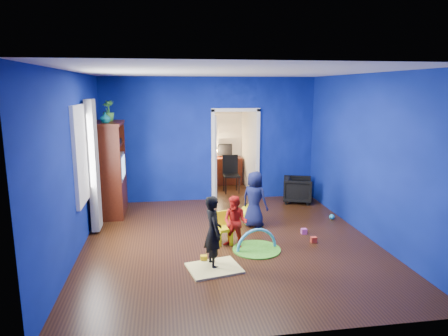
{
  "coord_description": "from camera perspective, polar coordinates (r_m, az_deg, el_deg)",
  "views": [
    {
      "loc": [
        -1.1,
        -6.51,
        2.64
      ],
      "look_at": [
        -0.04,
        0.4,
        1.24
      ],
      "focal_mm": 32.0,
      "sensor_mm": 36.0,
      "label": 1
    }
  ],
  "objects": [
    {
      "name": "wall_front",
      "position": [
        4.1,
        7.24,
        -5.66
      ],
      "size": [
        5.0,
        0.02,
        2.9
      ],
      "primitive_type": "cube",
      "color": "navy",
      "rests_on": "floor"
    },
    {
      "name": "tv_armoire",
      "position": [
        8.69,
        -15.95,
        -0.1
      ],
      "size": [
        0.58,
        1.14,
        1.96
      ],
      "primitive_type": "cube",
      "color": "#3B1109",
      "rests_on": "floor"
    },
    {
      "name": "toy_3",
      "position": [
        7.92,
        3.3,
        -7.72
      ],
      "size": [
        0.11,
        0.11,
        0.11
      ],
      "primitive_type": "sphere",
      "color": "#36BF60",
      "rests_on": "floor"
    },
    {
      "name": "child_navy",
      "position": [
        7.71,
        4.39,
        -4.47
      ],
      "size": [
        0.62,
        0.62,
        1.09
      ],
      "primitive_type": "imported",
      "rotation": [
        0.0,
        0.0,
        2.38
      ],
      "color": "#0F1838",
      "rests_on": "floor"
    },
    {
      "name": "folding_chair",
      "position": [
        10.19,
        1.06,
        -1.0
      ],
      "size": [
        0.4,
        0.4,
        0.92
      ],
      "primitive_type": "cube",
      "color": "black",
      "rests_on": "floor"
    },
    {
      "name": "play_mat",
      "position": [
        6.78,
        4.68,
        -11.51
      ],
      "size": [
        0.8,
        0.8,
        0.02
      ],
      "primitive_type": "cylinder",
      "color": "#4CA224",
      "rests_on": "floor"
    },
    {
      "name": "vase",
      "position": [
        8.25,
        -16.62,
        6.9
      ],
      "size": [
        0.21,
        0.21,
        0.22
      ],
      "primitive_type": "imported",
      "rotation": [
        0.0,
        0.0,
        -0.01
      ],
      "color": "#0D546C",
      "rests_on": "tv_armoire"
    },
    {
      "name": "doorway",
      "position": [
        9.55,
        1.63,
        1.76
      ],
      "size": [
        1.16,
        0.1,
        2.1
      ],
      "primitive_type": "cube",
      "color": "white",
      "rests_on": "floor"
    },
    {
      "name": "toddler_red",
      "position": [
        6.72,
        1.63,
        -7.74
      ],
      "size": [
        0.54,
        0.51,
        0.89
      ],
      "primitive_type": "imported",
      "rotation": [
        0.0,
        0.0,
        -0.56
      ],
      "color": "red",
      "rests_on": "floor"
    },
    {
      "name": "wall_left",
      "position": [
        6.77,
        -20.54,
        0.48
      ],
      "size": [
        0.02,
        5.5,
        2.9
      ],
      "primitive_type": "cube",
      "color": "navy",
      "rests_on": "floor"
    },
    {
      "name": "potted_plant",
      "position": [
        8.76,
        -16.2,
        7.87
      ],
      "size": [
        0.31,
        0.31,
        0.43
      ],
      "primitive_type": "imported",
      "rotation": [
        0.0,
        0.0,
        -0.36
      ],
      "color": "green",
      "rests_on": "tv_armoire"
    },
    {
      "name": "crt_tv",
      "position": [
        8.68,
        -15.7,
        0.16
      ],
      "size": [
        0.46,
        0.7,
        0.54
      ],
      "primitive_type": "cube",
      "color": "silver",
      "rests_on": "tv_armoire"
    },
    {
      "name": "book_shelf",
      "position": [
        11.03,
        0.14,
        8.13
      ],
      "size": [
        0.88,
        0.24,
        0.04
      ],
      "primitive_type": "cube",
      "color": "white",
      "rests_on": "study_desk"
    },
    {
      "name": "desk_monitor",
      "position": [
        11.15,
        0.13,
        2.64
      ],
      "size": [
        0.4,
        0.05,
        0.32
      ],
      "primitive_type": "cube",
      "color": "black",
      "rests_on": "study_desk"
    },
    {
      "name": "wall_back",
      "position": [
        9.4,
        -1.96,
        4.07
      ],
      "size": [
        5.0,
        0.02,
        2.9
      ],
      "primitive_type": "cube",
      "color": "navy",
      "rests_on": "floor"
    },
    {
      "name": "child_black",
      "position": [
        5.99,
        -1.56,
        -9.08
      ],
      "size": [
        0.33,
        0.44,
        1.1
      ],
      "primitive_type": "imported",
      "rotation": [
        0.0,
        0.0,
        1.76
      ],
      "color": "black",
      "rests_on": "floor"
    },
    {
      "name": "kid_chair",
      "position": [
        6.95,
        0.09,
        -8.78
      ],
      "size": [
        0.35,
        0.35,
        0.5
      ],
      "primitive_type": "cube",
      "rotation": [
        0.0,
        0.0,
        0.31
      ],
      "color": "yellow",
      "rests_on": "floor"
    },
    {
      "name": "alcove",
      "position": [
        10.37,
        0.77,
        3.65
      ],
      "size": [
        1.0,
        1.75,
        2.5
      ],
      "primitive_type": null,
      "color": "silver",
      "rests_on": "floor"
    },
    {
      "name": "toy_2",
      "position": [
        6.34,
        -2.9,
        -12.8
      ],
      "size": [
        0.1,
        0.08,
        0.1
      ],
      "primitive_type": "cube",
      "color": "yellow",
      "rests_on": "floor"
    },
    {
      "name": "armchair",
      "position": [
        9.54,
        10.47,
        -3.07
      ],
      "size": [
        0.82,
        0.81,
        0.59
      ],
      "primitive_type": "imported",
      "rotation": [
        0.0,
        0.0,
        1.26
      ],
      "color": "black",
      "rests_on": "floor"
    },
    {
      "name": "hopper_ball",
      "position": [
        8.03,
        3.6,
        -6.48
      ],
      "size": [
        0.37,
        0.37,
        0.37
      ],
      "primitive_type": "sphere",
      "color": "yellow",
      "rests_on": "floor"
    },
    {
      "name": "toy_4",
      "position": [
        7.58,
        11.35,
        -8.86
      ],
      "size": [
        0.1,
        0.08,
        0.1
      ],
      "primitive_type": "cube",
      "color": "#CE4DA7",
      "rests_on": "floor"
    },
    {
      "name": "wall_right",
      "position": [
        7.53,
        19.93,
        1.57
      ],
      "size": [
        0.02,
        5.5,
        2.9
      ],
      "primitive_type": "cube",
      "color": "navy",
      "rests_on": "floor"
    },
    {
      "name": "window_left",
      "position": [
        7.09,
        -19.92,
        1.81
      ],
      "size": [
        0.03,
        0.95,
        1.55
      ],
      "primitive_type": "cube",
      "color": "white",
      "rests_on": "wall_left"
    },
    {
      "name": "floor",
      "position": [
        7.11,
        0.79,
        -10.44
      ],
      "size": [
        5.0,
        5.5,
        0.01
      ],
      "primitive_type": "cube",
      "color": "black",
      "rests_on": "ground"
    },
    {
      "name": "curtain",
      "position": [
        7.65,
        -18.15,
        0.3
      ],
      "size": [
        0.14,
        0.42,
        2.4
      ],
      "primitive_type": "cube",
      "color": "slate",
      "rests_on": "floor"
    },
    {
      "name": "toy_0",
      "position": [
        7.22,
        12.69,
        -9.97
      ],
      "size": [
        0.1,
        0.08,
        0.1
      ],
      "primitive_type": "cube",
      "color": "red",
      "rests_on": "floor"
    },
    {
      "name": "yellow_blanket",
      "position": [
        6.11,
        -1.41,
        -14.1
      ],
      "size": [
        0.86,
        0.74,
        0.03
      ],
      "primitive_type": "cube",
      "rotation": [
        0.0,
        0.0,
        0.21
      ],
      "color": "#F2E07A",
      "rests_on": "floor"
    },
    {
      "name": "toy_1",
      "position": [
        8.52,
        15.15,
        -6.72
      ],
      "size": [
        0.11,
        0.11,
        0.11
      ],
      "primitive_type": "sphere",
      "color": "#29B5E9",
      "rests_on": "floor"
    },
    {
      "name": "study_desk",
      "position": [
        11.14,
        0.22,
        -0.38
      ],
      "size": [
        0.88,
        0.44,
        0.75
      ],
      "primitive_type": "cube",
      "color": "#3D140A",
      "rests_on": "floor"
    },
    {
      "name": "ceiling",
      "position": [
        6.61,
        0.86,
        13.6
      ],
      "size": [
        5.0,
        5.5,
        0.01
      ],
      "primitive_type": "cube",
      "color": "white",
      "rests_on": "wall_back"
    },
    {
      "name": "toy_arch",
      "position": [
        6.78,
        4.68,
        -11.44
      ],
      "size": [
        0.72,
        0.18,
        0.72
      ],
      "primitive_type": "torus",
      "rotation": [
        1.57,
        0.0,
        0.18
      ],
      "color": "#3F8CD8",
      "rests_on": "floor"
    },
    {
      "name": "desk_lamp",
      "position": [
        11.06,
        -1.26,
        2.45
      ],
      "size": [
        0.14,
        0.14,
        0.14
      ],
      "primitive_type": "sphere",
      "color": "#FFD88C",
      "rests_on": "study_desk"
    }
  ]
}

